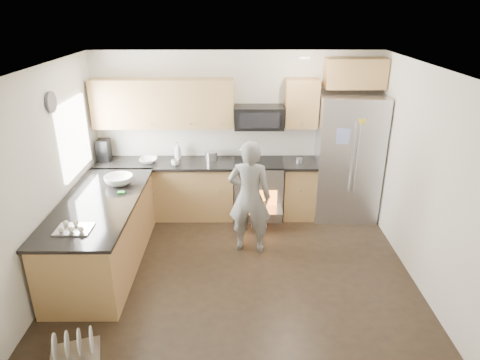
{
  "coord_description": "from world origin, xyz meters",
  "views": [
    {
      "loc": [
        0.03,
        -4.66,
        3.25
      ],
      "look_at": [
        0.05,
        0.5,
        1.11
      ],
      "focal_mm": 32.0,
      "sensor_mm": 36.0,
      "label": 1
    }
  ],
  "objects_px": {
    "refrigerator": "(347,157)",
    "dish_rack": "(74,349)",
    "stove_range": "(258,176)",
    "person": "(250,197)"
  },
  "relations": [
    {
      "from": "refrigerator",
      "to": "dish_rack",
      "type": "relative_size",
      "value": 3.54
    },
    {
      "from": "refrigerator",
      "to": "stove_range",
      "type": "bearing_deg",
      "value": -176.59
    },
    {
      "from": "person",
      "to": "dish_rack",
      "type": "bearing_deg",
      "value": 56.54
    },
    {
      "from": "stove_range",
      "to": "person",
      "type": "relative_size",
      "value": 1.11
    },
    {
      "from": "stove_range",
      "to": "refrigerator",
      "type": "distance_m",
      "value": 1.44
    },
    {
      "from": "stove_range",
      "to": "refrigerator",
      "type": "height_order",
      "value": "refrigerator"
    },
    {
      "from": "stove_range",
      "to": "dish_rack",
      "type": "xyz_separation_m",
      "value": [
        -1.95,
        -3.08,
        -0.6
      ]
    },
    {
      "from": "person",
      "to": "refrigerator",
      "type": "bearing_deg",
      "value": -137.27
    },
    {
      "from": "refrigerator",
      "to": "person",
      "type": "relative_size",
      "value": 1.23
    },
    {
      "from": "refrigerator",
      "to": "dish_rack",
      "type": "distance_m",
      "value": 4.65
    }
  ]
}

